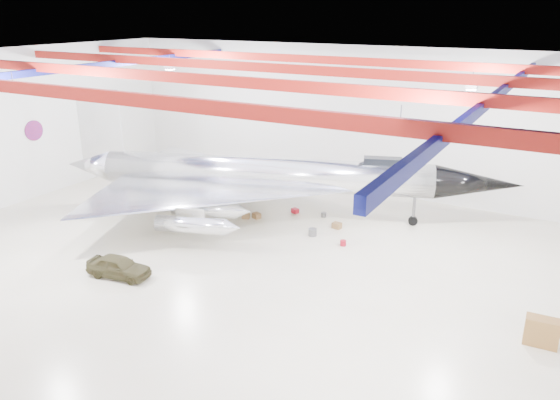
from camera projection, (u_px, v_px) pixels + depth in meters
The scene contains 16 objects.
floor at pixel (249, 260), 30.97m from camera, with size 40.00×40.00×0.00m, color beige.
wall_back at pixel (353, 120), 41.48m from camera, with size 40.00×40.00×0.00m, color silver.
wall_left at pixel (8, 129), 38.40m from camera, with size 30.00×30.00×0.00m, color silver.
ceiling at pixel (245, 61), 27.32m from camera, with size 40.00×40.00×0.00m, color #0A0F38.
ceiling_structure at pixel (245, 75), 27.54m from camera, with size 39.50×29.50×1.08m.
wall_roundel at pixel (34, 131), 40.18m from camera, with size 1.50×1.50×0.10m, color #B21414.
jet_aircraft at pixel (264, 178), 36.58m from camera, with size 29.61×22.45×8.39m.
jeep at pixel (119, 266), 28.86m from camera, with size 1.40×3.49×1.19m, color #3E391F.
desk at pixel (542, 332), 22.98m from camera, with size 1.37×0.68×1.25m, color brown.
crate_ply at pixel (256, 216), 37.08m from camera, with size 0.53×0.43×0.37m, color olive.
toolbox_red at pixel (295, 211), 38.05m from camera, with size 0.47×0.37×0.33m, color maroon.
engine_drum at pixel (313, 232), 34.21m from camera, with size 0.52×0.52×0.46m, color #59595B.
parts_bin at pixel (337, 226), 35.38m from camera, with size 0.55×0.44×0.38m, color olive.
tool_chest at pixel (343, 243), 32.81m from camera, with size 0.37×0.37×0.33m, color maroon.
oil_barrel at pixel (246, 216), 37.06m from camera, with size 0.51×0.41×0.36m, color olive.
spares_box at pixel (324, 215), 37.31m from camera, with size 0.36×0.36×0.32m, color #59595B.
Camera 1 is at (15.32, -23.60, 13.50)m, focal length 35.00 mm.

